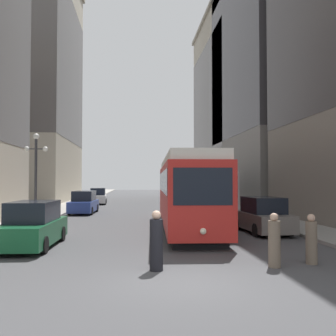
{
  "coord_description": "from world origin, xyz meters",
  "views": [
    {
      "loc": [
        -1.27,
        -9.89,
        2.65
      ],
      "look_at": [
        0.49,
        9.48,
        3.31
      ],
      "focal_mm": 40.54,
      "sensor_mm": 36.0,
      "label": 1
    }
  ],
  "objects": [
    {
      "name": "building_left_corner",
      "position": [
        -15.74,
        39.9,
        16.06
      ],
      "size": [
        13.49,
        20.28,
        31.14
      ],
      "color": "#B2A893",
      "rests_on": "ground"
    },
    {
      "name": "pedestrian_crossing_near",
      "position": [
        4.39,
        1.79,
        0.74
      ],
      "size": [
        0.36,
        0.36,
        1.59
      ],
      "rotation": [
        0.0,
        0.0,
        2.17
      ],
      "color": "#6B5B4C",
      "rests_on": "ground"
    },
    {
      "name": "pedestrian_crossing_far",
      "position": [
        -0.59,
        1.37,
        0.82
      ],
      "size": [
        0.4,
        0.4,
        1.77
      ],
      "rotation": [
        0.0,
        0.0,
        4.87
      ],
      "color": "black",
      "rests_on": "ground"
    },
    {
      "name": "pedestrian_on_sidewalk",
      "position": [
        3.05,
        1.46,
        0.77
      ],
      "size": [
        0.37,
        0.37,
        1.66
      ],
      "rotation": [
        0.0,
        0.0,
        4.12
      ],
      "color": "#6B5B4C",
      "rests_on": "ground"
    },
    {
      "name": "sidewalk_left",
      "position": [
        -7.94,
        40.0,
        0.07
      ],
      "size": [
        2.7,
        120.0,
        0.15
      ],
      "primitive_type": "cube",
      "color": "gray",
      "rests_on": "ground"
    },
    {
      "name": "lamp_post_left_near",
      "position": [
        -7.19,
        13.73,
        3.7
      ],
      "size": [
        1.41,
        0.36,
        5.39
      ],
      "color": "#333338",
      "rests_on": "sidewalk_left"
    },
    {
      "name": "parked_car_right_far",
      "position": [
        5.29,
        8.97,
        0.84
      ],
      "size": [
        2.01,
        4.51,
        1.82
      ],
      "rotation": [
        0.0,
        0.0,
        3.18
      ],
      "color": "black",
      "rests_on": "ground"
    },
    {
      "name": "sidewalk_right",
      "position": [
        7.94,
        40.0,
        0.07
      ],
      "size": [
        2.7,
        120.0,
        0.15
      ],
      "primitive_type": "cube",
      "color": "gray",
      "rests_on": "ground"
    },
    {
      "name": "streetcar",
      "position": [
        1.64,
        11.13,
        2.1
      ],
      "size": [
        3.32,
        14.63,
        3.89
      ],
      "rotation": [
        0.0,
        0.0,
        -0.05
      ],
      "color": "black",
      "rests_on": "ground"
    },
    {
      "name": "parked_car_left_far",
      "position": [
        -5.29,
        33.78,
        0.84
      ],
      "size": [
        2.04,
        4.32,
        1.82
      ],
      "rotation": [
        0.0,
        0.0,
        0.05
      ],
      "color": "black",
      "rests_on": "ground"
    },
    {
      "name": "ground_plane",
      "position": [
        0.0,
        0.0,
        0.0
      ],
      "size": [
        200.0,
        200.0,
        0.0
      ],
      "primitive_type": "plane",
      "color": "#424244"
    },
    {
      "name": "building_right_corner",
      "position": [
        15.01,
        45.11,
        14.01
      ],
      "size": [
        12.03,
        22.08,
        27.18
      ],
      "color": "#B2A893",
      "rests_on": "ground"
    },
    {
      "name": "parked_car_left_mid",
      "position": [
        -5.29,
        21.5,
        0.84
      ],
      "size": [
        2.04,
        4.92,
        1.82
      ],
      "rotation": [
        0.0,
        0.0,
        -0.04
      ],
      "color": "black",
      "rests_on": "ground"
    },
    {
      "name": "parked_car_left_near",
      "position": [
        -5.29,
        5.8,
        0.84
      ],
      "size": [
        2.0,
        4.79,
        1.82
      ],
      "rotation": [
        0.0,
        0.0,
        -0.03
      ],
      "color": "black",
      "rests_on": "ground"
    },
    {
      "name": "building_right_far",
      "position": [
        15.81,
        30.57,
        15.43
      ],
      "size": [
        13.64,
        19.89,
        29.92
      ],
      "color": "gray",
      "rests_on": "ground"
    },
    {
      "name": "transit_bus",
      "position": [
        5.3,
        23.58,
        1.95
      ],
      "size": [
        2.79,
        11.09,
        3.45
      ],
      "rotation": [
        0.0,
        0.0,
        0.02
      ],
      "color": "black",
      "rests_on": "ground"
    }
  ]
}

